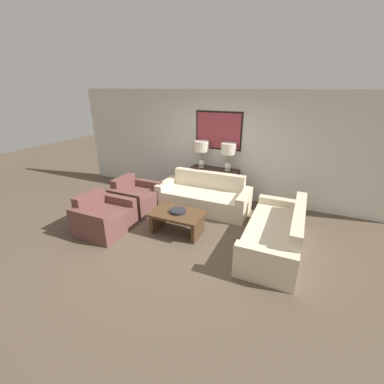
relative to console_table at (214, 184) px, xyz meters
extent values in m
plane|color=brown|center=(0.00, -2.06, -0.40)|extent=(20.00, 20.00, 0.00)
cube|color=beige|center=(0.00, 0.28, 0.93)|extent=(8.05, 0.10, 2.65)
cube|color=black|center=(0.00, 0.22, 1.30)|extent=(1.18, 0.01, 0.92)
cube|color=#9E3842|center=(0.00, 0.21, 1.30)|extent=(1.10, 0.02, 0.84)
cube|color=#332319|center=(0.00, 0.00, 0.00)|extent=(1.22, 0.39, 0.79)
cylinder|color=silver|center=(-0.34, 0.00, 0.41)|extent=(0.14, 0.14, 0.02)
sphere|color=silver|center=(-0.34, 0.00, 0.50)|extent=(0.17, 0.17, 0.17)
cylinder|color=#8C7A51|center=(-0.34, 0.00, 0.70)|extent=(0.02, 0.02, 0.23)
cylinder|color=beige|center=(-0.34, 0.00, 0.94)|extent=(0.36, 0.36, 0.26)
cylinder|color=silver|center=(0.34, 0.00, 0.41)|extent=(0.14, 0.14, 0.02)
sphere|color=silver|center=(0.34, 0.00, 0.50)|extent=(0.17, 0.17, 0.17)
cylinder|color=#8C7A51|center=(0.34, 0.00, 0.70)|extent=(0.02, 0.02, 0.23)
cylinder|color=beige|center=(0.34, 0.00, 0.94)|extent=(0.36, 0.36, 0.26)
cube|color=beige|center=(0.00, -0.80, -0.18)|extent=(1.75, 0.71, 0.43)
cube|color=beige|center=(0.00, -0.36, 0.01)|extent=(1.75, 0.18, 0.81)
cube|color=beige|center=(-0.96, -0.71, -0.11)|extent=(0.18, 0.89, 0.57)
cube|color=beige|center=(0.96, -0.71, -0.11)|extent=(0.18, 0.89, 0.57)
cube|color=beige|center=(1.63, -1.68, -0.18)|extent=(0.71, 1.75, 0.43)
cube|color=beige|center=(2.08, -1.68, 0.01)|extent=(0.18, 1.75, 0.81)
cube|color=beige|center=(1.72, -0.72, -0.11)|extent=(0.89, 0.18, 0.57)
cube|color=beige|center=(1.72, -2.65, -0.11)|extent=(0.89, 0.18, 0.57)
cube|color=#4C331E|center=(-0.07, -1.91, 0.02)|extent=(1.01, 0.66, 0.05)
cube|color=#4C331E|center=(-0.51, -1.91, -0.20)|extent=(0.07, 0.52, 0.39)
cube|color=#4C331E|center=(0.37, -1.91, -0.20)|extent=(0.07, 0.52, 0.39)
cylinder|color=#232328|center=(-0.06, -1.90, 0.07)|extent=(0.31, 0.31, 0.05)
cube|color=brown|center=(-1.32, -1.37, -0.18)|extent=(0.70, 0.68, 0.44)
cube|color=brown|center=(-1.75, -1.37, -0.02)|extent=(0.18, 0.68, 0.76)
cube|color=brown|center=(-1.41, -1.79, -0.10)|extent=(0.88, 0.14, 0.60)
cube|color=brown|center=(-1.41, -0.96, -0.10)|extent=(0.88, 0.14, 0.60)
cube|color=brown|center=(-1.32, -2.44, -0.18)|extent=(0.70, 0.68, 0.44)
cube|color=brown|center=(-1.75, -2.44, -0.02)|extent=(0.18, 0.68, 0.76)
cube|color=brown|center=(-1.41, -2.85, -0.10)|extent=(0.88, 0.14, 0.60)
cube|color=brown|center=(-1.41, -2.03, -0.10)|extent=(0.88, 0.14, 0.60)
camera|label=1|loc=(2.01, -5.84, 2.29)|focal=24.00mm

